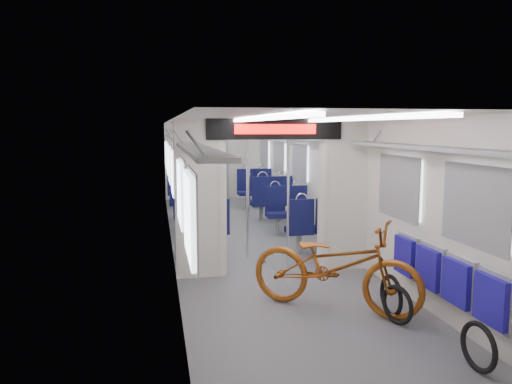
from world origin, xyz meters
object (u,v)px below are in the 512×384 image
Objects in this scene: bike_hoop_c at (391,298)px; stanchion_near_left at (247,190)px; stanchion_far_right at (249,172)px; bike_hoop_b at (397,307)px; seat_bay_near_left at (199,215)px; stanchion_far_left at (221,175)px; seat_bay_far_left at (187,190)px; bicycle at (335,266)px; flip_bench at (444,275)px; seat_bay_far_right at (263,191)px; seat_bay_near_right at (299,214)px; stanchion_near_right at (288,193)px; bike_hoop_a at (478,350)px.

bike_hoop_c is 3.24m from stanchion_near_left.
stanchion_far_right is at bearing 95.10° from bike_hoop_c.
seat_bay_near_left reaches higher than bike_hoop_b.
stanchion_far_left is at bearing 91.87° from stanchion_near_left.
seat_bay_far_left reaches higher than seat_bay_near_left.
stanchion_far_right is (1.32, -1.55, 0.57)m from seat_bay_far_left.
bike_hoop_c is at bearing -84.90° from stanchion_far_right.
bicycle is at bearing 151.22° from bike_hoop_c.
seat_bay_far_right is (-0.42, 7.53, -0.01)m from flip_bench.
stanchion_far_left is (0.61, -2.02, 0.57)m from seat_bay_far_left.
seat_bay_near_right is at bearing -63.64° from seat_bay_far_left.
stanchion_near_right is at bearing -78.81° from stanchion_far_left.
stanchion_near_left is at bearing 109.76° from bike_hoop_b.
stanchion_near_right is at bearing -91.05° from stanchion_far_right.
bike_hoop_c reaches higher than bike_hoop_a.
bike_hoop_b is 0.91× the size of bike_hoop_c.
seat_bay_near_left is 0.98× the size of seat_bay_near_right.
stanchion_far_left reaches higher than bike_hoop_c.
bike_hoop_a is 0.20× the size of seat_bay_far_left.
bike_hoop_a is at bearing -84.64° from stanchion_far_right.
seat_bay_far_right is at bearing 50.94° from stanchion_far_left.
bike_hoop_b is at bearing -90.69° from seat_bay_near_right.
stanchion_far_right is at bearing 88.95° from stanchion_near_right.
bike_hoop_b is at bearing -77.65° from stanchion_near_right.
bike_hoop_b is 0.20× the size of stanchion_near_left.
flip_bench is at bearing -84.33° from seat_bay_near_right.
bicycle is 0.73m from bike_hoop_c.
seat_bay_far_right reaches higher than seat_bay_near_left.
stanchion_near_left reaches higher than bike_hoop_c.
bike_hoop_b is at bearing -67.38° from seat_bay_near_left.
bike_hoop_a is 8.54m from seat_bay_far_right.
flip_bench is at bearing -87.08° from bicycle.
stanchion_far_right is (1.32, 1.94, 0.62)m from seat_bay_near_left.
bike_hoop_b is (-0.20, 1.14, -0.01)m from bike_hoop_a.
flip_bench is 2.97m from stanchion_near_right.
seat_bay_far_left is 4.82m from stanchion_near_left.
bike_hoop_c is 7.16m from seat_bay_far_right.
stanchion_near_left and stanchion_far_right have the same top height.
bike_hoop_a is at bearing -72.77° from stanchion_near_left.
bicycle is 0.91× the size of stanchion_far_left.
flip_bench is 4.32× the size of bike_hoop_c.
bike_hoop_c is at bearing 96.53° from bike_hoop_a.
seat_bay_far_left is 1.01× the size of seat_bay_far_right.
bike_hoop_c is (0.04, 0.24, 0.02)m from bike_hoop_b.
seat_bay_far_right is 1.00× the size of stanchion_near_left.
stanchion_far_left is (0.61, 1.47, 0.62)m from seat_bay_near_left.
bike_hoop_b is 4.75m from seat_bay_near_left.
seat_bay_far_right is at bearing 82.68° from stanchion_near_right.
seat_bay_far_left is (-1.82, 7.86, 0.38)m from bike_hoop_b.
stanchion_near_right reaches higher than seat_bay_near_right.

